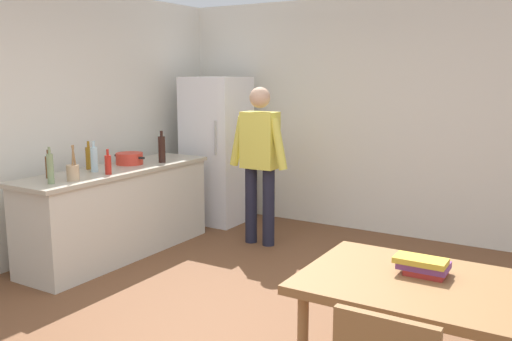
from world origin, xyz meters
name	(u,v)px	position (x,y,z in m)	size (l,w,h in m)	color
ground_plane	(242,331)	(0.00, 0.00, 0.00)	(14.00, 14.00, 0.00)	brown
wall_back	(382,117)	(0.00, 3.00, 1.35)	(6.40, 0.12, 2.70)	silver
wall_left	(23,125)	(-2.60, 0.20, 1.35)	(0.12, 5.60, 2.70)	silver
kitchen_counter	(119,211)	(-2.00, 0.80, 0.45)	(0.64, 2.20, 0.90)	beige
refrigerator	(217,150)	(-1.90, 2.40, 0.90)	(0.70, 0.67, 1.80)	white
person	(260,155)	(-0.95, 1.85, 0.98)	(0.70, 0.22, 1.70)	#1E1E2D
dining_table	(436,298)	(1.40, -0.30, 0.67)	(1.40, 0.90, 0.75)	olive
cooking_pot	(129,159)	(-2.06, 1.05, 0.96)	(0.40, 0.28, 0.12)	red
utensil_jar	(73,172)	(-1.85, 0.13, 0.98)	(0.11, 0.11, 0.32)	tan
bottle_beer_brown	(49,167)	(-2.13, 0.10, 1.01)	(0.06, 0.06, 0.26)	#5B3314
bottle_water_clear	(94,159)	(-2.03, 0.54, 1.03)	(0.07, 0.07, 0.30)	silver
bottle_wine_dark	(162,149)	(-1.85, 1.32, 1.05)	(0.08, 0.08, 0.34)	black
bottle_vinegar_tall	(50,168)	(-1.90, -0.07, 1.04)	(0.06, 0.06, 0.32)	gray
bottle_sauce_red	(108,164)	(-1.81, 0.51, 1.00)	(0.06, 0.06, 0.24)	#B22319
bottle_oil_amber	(89,158)	(-2.19, 0.62, 1.02)	(0.06, 0.06, 0.28)	#996619
book_stack	(423,266)	(1.30, -0.20, 0.80)	(0.28, 0.19, 0.10)	#B22D28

